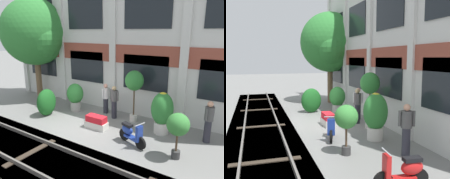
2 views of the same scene
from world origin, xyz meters
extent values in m
plane|color=slate|center=(0.00, 0.00, 0.00)|extent=(80.00, 80.00, 0.00)
cube|color=silver|center=(0.00, 2.88, 4.27)|extent=(14.54, 0.50, 8.55)
cube|color=brown|center=(0.00, 2.61, 3.10)|extent=(14.54, 0.06, 0.90)
cube|color=silver|center=(-7.27, 2.57, 4.27)|extent=(0.36, 0.16, 8.55)
cube|color=silver|center=(-3.63, 2.57, 4.27)|extent=(0.36, 0.16, 8.55)
cube|color=silver|center=(0.00, 2.57, 4.27)|extent=(0.36, 0.16, 8.55)
cube|color=silver|center=(3.63, 2.57, 4.27)|extent=(0.36, 0.16, 8.55)
cube|color=black|center=(-5.45, 2.60, 2.25)|extent=(2.33, 0.04, 1.70)
cube|color=black|center=(-1.82, 2.60, 2.25)|extent=(2.33, 0.04, 1.70)
cube|color=black|center=(1.82, 2.60, 2.25)|extent=(2.33, 0.04, 1.70)
cube|color=black|center=(-5.45, 2.60, 5.15)|extent=(2.33, 0.04, 1.70)
cube|color=black|center=(-1.82, 2.60, 5.15)|extent=(2.33, 0.04, 1.70)
cube|color=black|center=(1.82, 2.60, 5.15)|extent=(2.33, 0.04, 1.70)
cube|color=#4C473F|center=(0.00, -2.68, -0.14)|extent=(22.54, 2.80, 0.28)
cube|color=#605B56|center=(0.00, -3.40, 0.07)|extent=(22.54, 0.07, 0.15)
cube|color=#605B56|center=(0.00, -1.96, 0.07)|extent=(22.54, 0.07, 0.15)
cube|color=#382D23|center=(-0.08, -2.68, 0.01)|extent=(0.24, 2.10, 0.03)
cylinder|color=brown|center=(-5.39, 2.09, 1.52)|extent=(0.36, 0.36, 3.03)
ellipsoid|color=#2D7A33|center=(-5.39, 2.09, 4.14)|extent=(4.01, 4.01, 4.03)
sphere|color=#2D7A33|center=(-6.39, 2.29, 3.74)|extent=(2.20, 2.20, 2.20)
sphere|color=#2D7A33|center=(-4.39, 1.89, 3.74)|extent=(2.20, 2.20, 2.20)
cylinder|color=beige|center=(1.65, 1.85, 0.16)|extent=(0.37, 0.37, 0.32)
cylinder|color=#4C3826|center=(1.65, 1.85, 1.06)|extent=(0.07, 0.07, 1.49)
ellipsoid|color=#2D7A33|center=(1.65, 1.85, 2.00)|extent=(0.86, 0.86, 0.94)
cylinder|color=gray|center=(-1.66, 1.42, 0.26)|extent=(0.56, 0.56, 0.51)
ellipsoid|color=#2D7A33|center=(-1.66, 1.42, 0.97)|extent=(0.89, 0.89, 1.08)
cube|color=beige|center=(0.64, 0.24, 0.15)|extent=(1.03, 0.51, 0.30)
cube|color=red|center=(0.64, 0.24, 0.44)|extent=(0.91, 0.43, 0.28)
cylinder|color=beige|center=(3.23, 1.36, 0.25)|extent=(0.61, 0.61, 0.50)
ellipsoid|color=#2D7A33|center=(3.23, 1.36, 1.09)|extent=(0.92, 0.92, 1.39)
sphere|color=yellow|center=(3.23, 1.36, 1.54)|extent=(0.51, 0.51, 0.51)
cylinder|color=#333333|center=(4.34, -0.20, 0.14)|extent=(0.29, 0.29, 0.28)
cylinder|color=#4C3826|center=(4.34, -0.20, 0.68)|extent=(0.07, 0.07, 0.81)
ellipsoid|color=#388438|center=(4.34, -0.20, 1.24)|extent=(0.75, 0.75, 0.76)
cylinder|color=black|center=(3.08, -0.33, 0.24)|extent=(0.48, 0.24, 0.48)
cylinder|color=black|center=(2.23, -0.04, 0.24)|extent=(0.48, 0.24, 0.48)
cube|color=navy|center=(2.64, -0.18, 0.28)|extent=(0.72, 0.44, 0.08)
ellipsoid|color=navy|center=(2.40, -0.10, 0.52)|extent=(0.61, 0.43, 0.36)
cube|color=black|center=(2.40, -0.10, 0.72)|extent=(0.49, 0.35, 0.10)
cube|color=navy|center=(3.00, -0.30, 0.58)|extent=(0.20, 0.30, 0.60)
cylinder|color=#B7B7BF|center=(3.02, -0.31, 0.96)|extent=(0.19, 0.48, 0.03)
cylinder|color=#282833|center=(0.66, 1.67, 0.45)|extent=(0.26, 0.26, 0.89)
cylinder|color=#4C4C4C|center=(0.66, 1.67, 1.16)|extent=(0.34, 0.34, 0.53)
sphere|color=tan|center=(0.66, 1.67, 1.53)|extent=(0.22, 0.22, 0.22)
cylinder|color=#4C4C4C|center=(0.45, 1.70, 1.18)|extent=(0.09, 0.09, 0.48)
cylinder|color=#4C4C4C|center=(0.88, 1.64, 1.18)|extent=(0.09, 0.09, 0.48)
cylinder|color=#282833|center=(-0.08, 2.02, 0.40)|extent=(0.26, 0.26, 0.81)
cylinder|color=silver|center=(-0.08, 2.02, 1.09)|extent=(0.34, 0.34, 0.56)
sphere|color=tan|center=(-0.08, 2.02, 1.48)|extent=(0.22, 0.22, 0.22)
cylinder|color=silver|center=(-0.11, 1.80, 1.12)|extent=(0.09, 0.09, 0.50)
cylinder|color=silver|center=(-0.06, 2.24, 1.12)|extent=(0.09, 0.09, 0.50)
cylinder|color=#282833|center=(5.01, 1.56, 0.46)|extent=(0.26, 0.26, 0.91)
cylinder|color=#4C4C4C|center=(5.01, 1.56, 1.18)|extent=(0.34, 0.34, 0.54)
sphere|color=tan|center=(5.01, 1.56, 1.56)|extent=(0.22, 0.22, 0.22)
cylinder|color=#4C4C4C|center=(4.93, 1.35, 1.21)|extent=(0.09, 0.09, 0.49)
cylinder|color=#4C4C4C|center=(5.08, 1.77, 1.21)|extent=(0.09, 0.09, 0.49)
ellipsoid|color=#19561E|center=(-2.44, 0.12, 0.69)|extent=(0.84, 1.24, 1.37)
camera|label=1|loc=(6.12, -6.92, 4.20)|focal=35.00mm
camera|label=2|loc=(11.94, -2.93, 3.09)|focal=42.00mm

